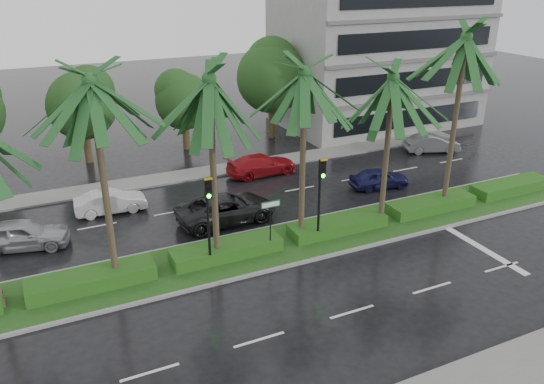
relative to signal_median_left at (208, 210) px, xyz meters
name	(u,v)px	position (x,y,z in m)	size (l,w,h in m)	color
ground	(294,254)	(4.00, -0.30, -3.00)	(120.00, 120.00, 0.00)	black
far_sidewalk	(211,171)	(4.00, 11.70, -2.94)	(40.00, 2.00, 0.12)	slate
median	(285,244)	(4.00, 0.70, -2.92)	(36.00, 4.00, 0.15)	gray
hedge	(285,237)	(4.00, 0.70, -2.55)	(35.20, 1.40, 0.60)	#254F16
lane_markings	(353,245)	(7.04, -0.73, -2.99)	(34.00, 13.06, 0.01)	silver
palm_row	(260,90)	(2.75, 0.72, 4.71)	(26.30, 4.20, 10.00)	#3B3222
signal_median_left	(208,210)	(0.00, 0.00, 0.00)	(0.34, 0.42, 4.36)	black
signal_median_right	(321,189)	(5.50, 0.00, 0.00)	(0.34, 0.42, 4.36)	black
street_sign	(270,214)	(3.00, 0.18, -0.87)	(0.95, 0.09, 2.60)	black
bg_trees	(194,87)	(4.85, 17.29, 1.55)	(32.93, 5.38, 7.77)	#3E2E1C
building	(377,51)	(21.00, 17.70, 3.00)	(16.00, 10.00, 12.00)	gray
car_silver	(22,234)	(-7.50, 5.78, -2.27)	(4.27, 1.72, 1.46)	#A3A5AB
car_white	(111,202)	(-3.00, 8.15, -2.37)	(3.82, 1.33, 1.26)	silver
car_darkgrey	(226,209)	(2.38, 4.39, -2.26)	(5.32, 2.45, 1.48)	black
car_red	(261,165)	(6.88, 9.94, -2.32)	(4.65, 1.89, 1.35)	maroon
car_blue	(379,178)	(12.50, 4.85, -2.38)	(3.63, 1.46, 1.24)	#171846
car_grey	(432,143)	(20.00, 8.86, -2.34)	(3.97, 1.38, 1.31)	#5A5C5F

